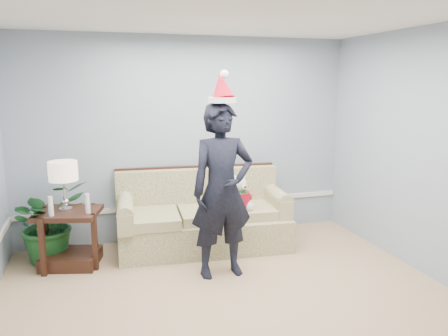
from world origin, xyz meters
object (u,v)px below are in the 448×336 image
side_table (70,244)px  sofa (203,220)px  man (222,191)px  houseplant (48,222)px  teddy_bear (239,197)px  table_lamp (63,173)px

side_table → sofa: bearing=5.4°
man → houseplant: bearing=149.6°
man → teddy_bear: man is taller
side_table → table_lamp: bearing=134.3°
sofa → teddy_bear: (0.40, -0.25, 0.33)m
man → side_table: bearing=152.8°
table_lamp → teddy_bear: (2.05, -0.12, -0.41)m
sofa → table_lamp: (-1.65, -0.13, 0.74)m
houseplant → teddy_bear: bearing=-8.3°
side_table → table_lamp: (-0.02, 0.02, 0.84)m
sofa → houseplant: bearing=-177.9°
houseplant → sofa: bearing=-2.6°
houseplant → man: (1.87, -0.97, 0.47)m
houseplant → side_table: bearing=-44.3°
sofa → teddy_bear: 0.58m
side_table → man: 1.91m
sofa → houseplant: 1.87m
side_table → table_lamp: 0.84m
teddy_bear → man: bearing=-143.8°
sofa → man: 1.06m
sofa → side_table: 1.64m
man → sofa: bearing=86.8°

